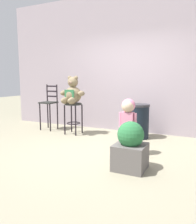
# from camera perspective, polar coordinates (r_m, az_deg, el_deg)

# --- Properties ---
(ground_plane) EXTENTS (24.00, 24.00, 0.00)m
(ground_plane) POSITION_cam_1_polar(r_m,az_deg,el_deg) (4.28, -1.04, -9.69)
(ground_plane) COLOR gray
(building_wall) EXTENTS (7.06, 0.30, 3.43)m
(building_wall) POSITION_cam_1_polar(r_m,az_deg,el_deg) (5.94, 7.76, 11.97)
(building_wall) COLOR #9F909A
(building_wall) RESTS_ON ground_plane
(bar_stool_with_teddy) EXTENTS (0.40, 0.40, 0.75)m
(bar_stool_with_teddy) POSITION_cam_1_polar(r_m,az_deg,el_deg) (5.52, -6.16, 0.04)
(bar_stool_with_teddy) COLOR #232523
(bar_stool_with_teddy) RESTS_ON ground_plane
(teddy_bear) EXTENTS (0.62, 0.55, 0.65)m
(teddy_bear) POSITION_cam_1_polar(r_m,az_deg,el_deg) (5.45, -6.40, 4.64)
(teddy_bear) COLOR #817052
(teddy_bear) RESTS_ON bar_stool_with_teddy
(child_walking) EXTENTS (0.31, 0.25, 0.99)m
(child_walking) POSITION_cam_1_polar(r_m,az_deg,el_deg) (3.92, 7.47, -0.63)
(child_walking) COLOR pink
(child_walking) RESTS_ON ground_plane
(trash_bin) EXTENTS (0.48, 0.48, 0.77)m
(trash_bin) POSITION_cam_1_polar(r_m,az_deg,el_deg) (5.21, 10.11, -2.22)
(trash_bin) COLOR black
(trash_bin) RESTS_ON ground_plane
(bar_chair_empty) EXTENTS (0.37, 0.37, 1.18)m
(bar_chair_empty) POSITION_cam_1_polar(r_m,az_deg,el_deg) (6.11, -12.04, 1.77)
(bar_chair_empty) COLOR #232523
(bar_chair_empty) RESTS_ON ground_plane
(planter_with_shrub) EXTENTS (0.46, 0.46, 0.71)m
(planter_with_shrub) POSITION_cam_1_polar(r_m,az_deg,el_deg) (3.40, 8.06, -8.71)
(planter_with_shrub) COLOR #5B5653
(planter_with_shrub) RESTS_ON ground_plane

